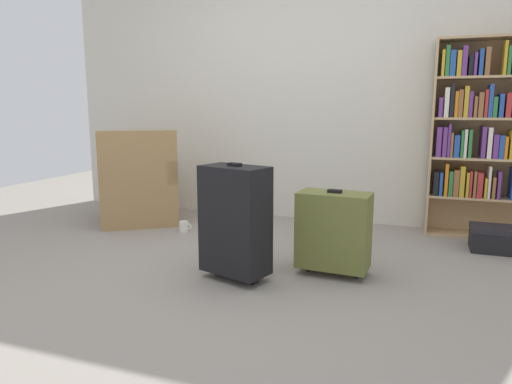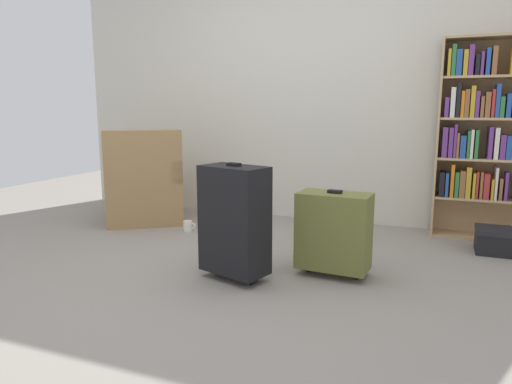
% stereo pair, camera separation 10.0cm
% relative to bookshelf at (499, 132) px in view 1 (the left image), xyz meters
% --- Properties ---
extents(ground_plane, '(8.77, 8.77, 0.00)m').
position_rel_bookshelf_xyz_m(ground_plane, '(-1.76, -1.77, -0.90)').
color(ground_plane, gray).
extents(back_wall, '(5.01, 0.10, 2.60)m').
position_rel_bookshelf_xyz_m(back_wall, '(-1.76, 0.20, 0.40)').
color(back_wall, beige).
rests_on(back_wall, ground).
extents(bookshelf, '(1.11, 0.26, 1.67)m').
position_rel_bookshelf_xyz_m(bookshelf, '(0.00, 0.00, 0.00)').
color(bookshelf, tan).
rests_on(bookshelf, ground).
extents(armchair, '(0.97, 0.97, 0.90)m').
position_rel_bookshelf_xyz_m(armchair, '(-3.15, -0.55, -0.58)').
color(armchair, '#9E7A4C').
rests_on(armchair, ground).
extents(mug, '(0.12, 0.08, 0.10)m').
position_rel_bookshelf_xyz_m(mug, '(-2.57, -0.74, -0.85)').
color(mug, white).
rests_on(mug, ground).
extents(storage_box, '(0.49, 0.28, 0.19)m').
position_rel_bookshelf_xyz_m(storage_box, '(0.05, -0.43, -0.80)').
color(storage_box, black).
rests_on(storage_box, ground).
extents(suitcase_black, '(0.48, 0.36, 0.76)m').
position_rel_bookshelf_xyz_m(suitcase_black, '(-1.69, -1.67, -0.51)').
color(suitcase_black, black).
rests_on(suitcase_black, ground).
extents(suitcase_olive, '(0.48, 0.28, 0.58)m').
position_rel_bookshelf_xyz_m(suitcase_olive, '(-1.11, -1.37, -0.60)').
color(suitcase_olive, brown).
rests_on(suitcase_olive, ground).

